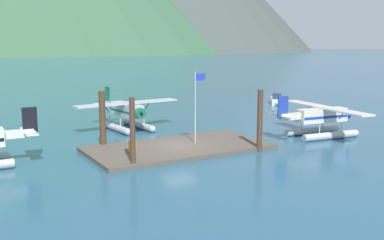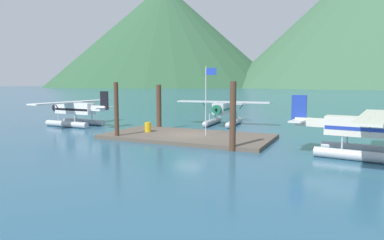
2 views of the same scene
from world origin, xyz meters
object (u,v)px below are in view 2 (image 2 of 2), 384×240
Objects in this scene: flagpole at (207,92)px; seaplane_white_port_fwd at (75,112)px; seaplane_silver_bow_centre at (223,111)px; fuel_drum at (148,127)px; seaplane_cream_stbd_aft at (367,133)px.

seaplane_white_port_fwd is at bearing 172.76° from flagpole.
seaplane_silver_bow_centre is (-2.05, 9.74, -2.32)m from flagpole.
flagpole reaches higher than seaplane_white_port_fwd.
seaplane_silver_bow_centre is (3.61, 9.96, 0.84)m from fuel_drum.
flagpole is 10.22m from seaplane_silver_bow_centre.
seaplane_white_port_fwd is (-14.51, -7.63, 0.00)m from seaplane_silver_bow_centre.
seaplane_silver_bow_centre is at bearing 138.87° from seaplane_cream_stbd_aft.
seaplane_silver_bow_centre reaches higher than fuel_drum.
seaplane_silver_bow_centre is 1.00× the size of seaplane_white_port_fwd.
flagpole is 0.55× the size of seaplane_silver_bow_centre.
seaplane_silver_bow_centre is 18.18m from seaplane_cream_stbd_aft.
fuel_drum is at bearing -109.91° from seaplane_silver_bow_centre.
seaplane_cream_stbd_aft is (17.30, -2.00, 0.84)m from fuel_drum.
fuel_drum is 0.08× the size of seaplane_cream_stbd_aft.
flagpole is at bearing 169.20° from seaplane_cream_stbd_aft.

